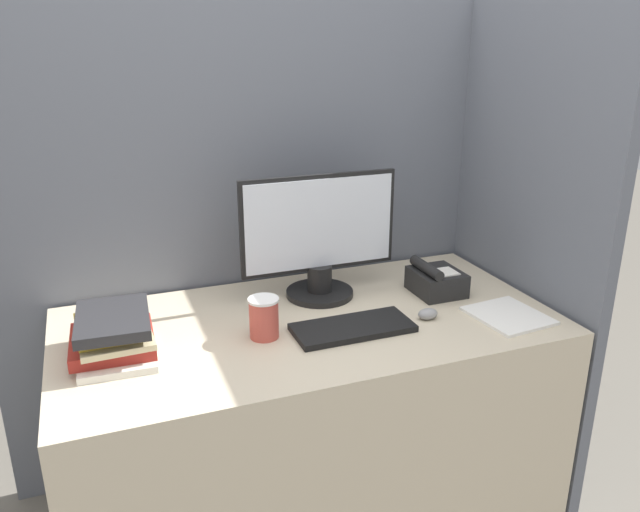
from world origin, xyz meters
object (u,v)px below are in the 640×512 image
at_px(book_stack, 113,335).
at_px(desk_telephone, 436,281).
at_px(monitor, 319,243).
at_px(coffee_cup, 264,318).
at_px(mouse, 428,314).
at_px(keyboard, 353,328).

height_order(book_stack, desk_telephone, book_stack).
bearing_deg(monitor, coffee_cup, -138.34).
bearing_deg(monitor, book_stack, -164.30).
bearing_deg(mouse, keyboard, 177.99).
xyz_separation_m(monitor, desk_telephone, (0.40, -0.13, -0.15)).
bearing_deg(desk_telephone, monitor, 162.00).
distance_m(keyboard, desk_telephone, 0.44).
xyz_separation_m(monitor, book_stack, (-0.71, -0.20, -0.13)).
bearing_deg(monitor, mouse, -50.04).
bearing_deg(book_stack, mouse, -6.54).
height_order(keyboard, book_stack, book_stack).
distance_m(keyboard, mouse, 0.26).
bearing_deg(coffee_cup, keyboard, -12.08).
height_order(monitor, desk_telephone, monitor).
xyz_separation_m(mouse, coffee_cup, (-0.53, 0.07, 0.05)).
distance_m(monitor, mouse, 0.44).
relative_size(monitor, book_stack, 1.92).
bearing_deg(desk_telephone, keyboard, -156.69).
xyz_separation_m(monitor, mouse, (0.26, -0.31, -0.18)).
bearing_deg(monitor, keyboard, -90.60).
height_order(mouse, desk_telephone, desk_telephone).
xyz_separation_m(mouse, book_stack, (-0.97, 0.11, 0.04)).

